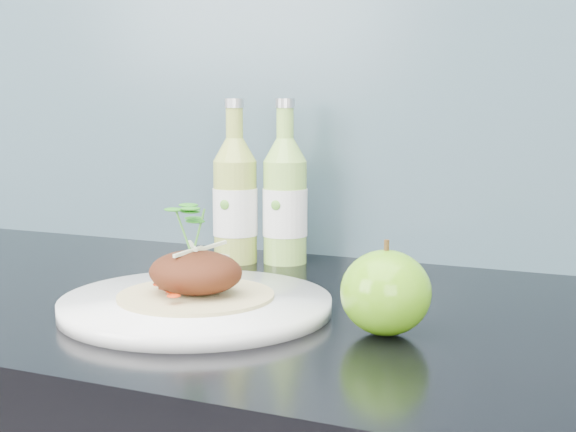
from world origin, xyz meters
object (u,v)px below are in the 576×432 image
at_px(dinner_plate, 196,305).
at_px(green_apple, 386,293).
at_px(cider_bottle_left, 235,201).
at_px(cider_bottle_right, 285,201).

relative_size(dinner_plate, green_apple, 3.80).
height_order(green_apple, cider_bottle_left, cider_bottle_left).
relative_size(dinner_plate, cider_bottle_left, 1.55).
bearing_deg(dinner_plate, cider_bottle_left, 109.09).
bearing_deg(cider_bottle_left, cider_bottle_right, -4.17).
xyz_separation_m(cider_bottle_left, cider_bottle_right, (0.07, 0.02, 0.00)).
bearing_deg(cider_bottle_right, cider_bottle_left, -164.20).
bearing_deg(green_apple, cider_bottle_right, 129.68).
xyz_separation_m(dinner_plate, cider_bottle_right, (-0.02, 0.28, 0.08)).
height_order(green_apple, cider_bottle_right, cider_bottle_right).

